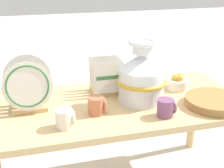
# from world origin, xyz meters

# --- Properties ---
(display_table) EXTENTS (1.48, 0.69, 0.58)m
(display_table) POSITION_xyz_m (0.00, 0.00, 0.52)
(display_table) COLOR tan
(display_table) RESTS_ON ground_plane
(ceramic_vase) EXTENTS (0.27, 0.27, 0.35)m
(ceramic_vase) POSITION_xyz_m (0.16, -0.02, 0.73)
(ceramic_vase) COLOR silver
(ceramic_vase) RESTS_ON display_table
(dish_rack_round_plates) EXTENTS (0.25, 0.18, 0.27)m
(dish_rack_round_plates) POSITION_xyz_m (-0.44, 0.04, 0.70)
(dish_rack_round_plates) COLOR tan
(dish_rack_round_plates) RESTS_ON display_table
(dish_rack_square_plates) EXTENTS (0.18, 0.16, 0.20)m
(dish_rack_square_plates) POSITION_xyz_m (0.01, 0.15, 0.66)
(dish_rack_square_plates) COLOR tan
(dish_rack_square_plates) RESTS_ON display_table
(wicker_charger_stack) EXTENTS (0.31, 0.31, 0.04)m
(wicker_charger_stack) POSITION_xyz_m (0.52, -0.18, 0.60)
(wicker_charger_stack) COLOR olive
(wicker_charger_stack) RESTS_ON display_table
(mug_cream_glaze) EXTENTS (0.09, 0.08, 0.09)m
(mug_cream_glaze) POSITION_xyz_m (-0.28, -0.21, 0.63)
(mug_cream_glaze) COLOR silver
(mug_cream_glaze) RESTS_ON display_table
(mug_terracotta_glaze) EXTENTS (0.09, 0.08, 0.09)m
(mug_terracotta_glaze) POSITION_xyz_m (-0.11, -0.11, 0.63)
(mug_terracotta_glaze) COLOR #B76647
(mug_terracotta_glaze) RESTS_ON display_table
(mug_plum_glaze) EXTENTS (0.09, 0.08, 0.09)m
(mug_plum_glaze) POSITION_xyz_m (0.22, -0.23, 0.63)
(mug_plum_glaze) COLOR #7A4770
(mug_plum_glaze) RESTS_ON display_table
(fruit_bowl) EXTENTS (0.13, 0.13, 0.09)m
(fruit_bowl) POSITION_xyz_m (0.44, 0.09, 0.62)
(fruit_bowl) COLOR silver
(fruit_bowl) RESTS_ON display_table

